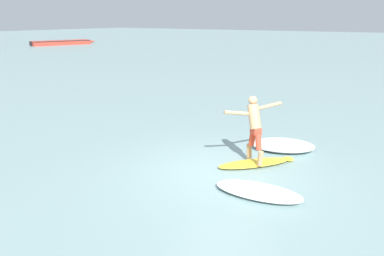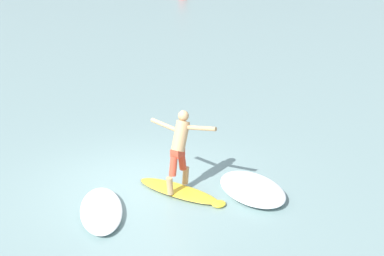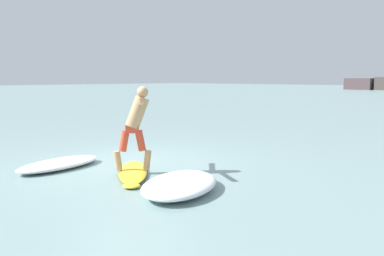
{
  "view_description": "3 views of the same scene",
  "coord_description": "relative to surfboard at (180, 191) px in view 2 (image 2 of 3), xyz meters",
  "views": [
    {
      "loc": [
        -7.56,
        -4.08,
        3.65
      ],
      "look_at": [
        0.58,
        1.27,
        0.77
      ],
      "focal_mm": 35.0,
      "sensor_mm": 36.0,
      "label": 1
    },
    {
      "loc": [
        0.32,
        -10.57,
        5.23
      ],
      "look_at": [
        1.23,
        0.86,
        0.95
      ],
      "focal_mm": 50.0,
      "sensor_mm": 36.0,
      "label": 2
    },
    {
      "loc": [
        6.78,
        -5.03,
        1.93
      ],
      "look_at": [
        1.41,
        0.64,
        0.88
      ],
      "focal_mm": 35.0,
      "sensor_mm": 36.0,
      "label": 3
    }
  ],
  "objects": [
    {
      "name": "wave_foam_at_nose",
      "position": [
        -1.57,
        -0.77,
        0.05
      ],
      "size": [
        1.01,
        1.98,
        0.19
      ],
      "color": "white",
      "rests_on": "ground"
    },
    {
      "name": "wave_foam_at_tail",
      "position": [
        1.52,
        -0.17,
        0.08
      ],
      "size": [
        1.73,
        2.09,
        0.26
      ],
      "color": "white",
      "rests_on": "ground"
    },
    {
      "name": "surfboard",
      "position": [
        0.0,
        0.0,
        0.0
      ],
      "size": [
        1.95,
        1.71,
        0.23
      ],
      "color": "yellow",
      "rests_on": "ground"
    },
    {
      "name": "surfer",
      "position": [
        0.02,
        0.1,
        1.03
      ],
      "size": [
        1.32,
        1.05,
        1.68
      ],
      "color": "tan",
      "rests_on": "surfboard"
    },
    {
      "name": "ground_plane",
      "position": [
        -0.86,
        0.51,
        -0.05
      ],
      "size": [
        200.0,
        200.0,
        0.0
      ],
      "primitive_type": "plane",
      "color": "gray"
    }
  ]
}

